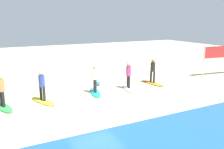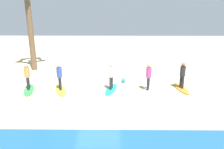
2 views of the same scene
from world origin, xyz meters
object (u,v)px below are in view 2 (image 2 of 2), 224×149
(surfboard_white, at_px, (148,90))
(surfer_yellow, at_px, (59,75))
(beach_ball, at_px, (124,80))
(surfboard_teal, at_px, (111,89))
(surfboard_yellow, at_px, (61,90))
(surfboard_orange, at_px, (181,88))
(surfer_green, at_px, (27,74))
(surfer_white, at_px, (149,75))
(surfer_teal, at_px, (111,74))
(surfboard_green, at_px, (29,90))
(surfer_orange, at_px, (183,73))

(surfboard_white, bearing_deg, surfer_yellow, -74.52)
(surfboard_white, xyz_separation_m, beach_ball, (1.44, -1.57, 0.11))
(surfboard_teal, distance_m, surfboard_yellow, 3.14)
(surfboard_orange, bearing_deg, surfboard_white, -86.04)
(surfer_green, bearing_deg, surfer_white, -179.92)
(surfboard_white, xyz_separation_m, surfer_teal, (2.28, -0.11, 0.99))
(surfboard_orange, relative_size, surfer_green, 1.28)
(surfboard_orange, xyz_separation_m, beach_ball, (3.60, -1.21, 0.11))
(surfer_white, relative_size, surfboard_teal, 0.78)
(surfer_teal, bearing_deg, surfboard_green, 1.39)
(surfer_teal, xyz_separation_m, surfer_green, (5.11, 0.12, 0.00))
(surfboard_teal, height_order, surfer_teal, surfer_teal)
(surfer_orange, distance_m, surfboard_green, 9.60)
(surfboard_orange, distance_m, surfer_white, 2.40)
(surfer_orange, relative_size, surfboard_white, 0.78)
(surfer_orange, distance_m, surfboard_yellow, 7.64)
(surfer_orange, relative_size, surfer_yellow, 1.00)
(surfboard_orange, distance_m, surfer_orange, 0.99)
(surfboard_green, bearing_deg, surfboard_white, 74.60)
(surfboard_yellow, height_order, surfer_green, surfer_green)
(surfboard_orange, relative_size, surfboard_green, 1.00)
(surfer_orange, relative_size, surfboard_yellow, 0.78)
(surfer_orange, height_order, beach_ball, surfer_orange)
(surfboard_yellow, bearing_deg, beach_ball, 91.03)
(surfer_teal, bearing_deg, surfboard_white, 177.13)
(surfboard_green, xyz_separation_m, surfer_green, (0.00, 0.00, 0.99))
(surfboard_white, distance_m, surfer_yellow, 5.50)
(surfboard_white, distance_m, surfboard_green, 7.39)
(surfboard_orange, height_order, surfer_yellow, surfer_yellow)
(surfer_green, bearing_deg, surfboard_orange, -177.82)
(surfboard_teal, distance_m, beach_ball, 1.68)
(surfboard_orange, relative_size, beach_ball, 6.97)
(surfer_orange, height_order, surfer_white, same)
(surfer_yellow, distance_m, surfboard_green, 2.21)
(surfboard_orange, height_order, surfer_white, surfer_white)
(surfboard_teal, bearing_deg, surfboard_green, -75.68)
(surfer_white, bearing_deg, surfer_teal, -2.87)
(surfboard_orange, bearing_deg, surfer_yellow, -92.41)
(surfer_yellow, bearing_deg, surfer_white, -179.60)
(surfer_green, bearing_deg, surfer_teal, -178.61)
(surfer_teal, height_order, beach_ball, surfer_teal)
(surfboard_orange, xyz_separation_m, surfer_white, (2.15, 0.35, 0.99))
(surfboard_orange, height_order, surfer_teal, surfer_teal)
(surfboard_teal, bearing_deg, beach_ball, 163.14)
(surfer_teal, relative_size, surfer_yellow, 1.00)
(surfer_green, bearing_deg, surfer_orange, -177.82)
(surfboard_teal, height_order, surfboard_green, same)
(surfboard_yellow, xyz_separation_m, surfer_yellow, (0.00, 0.00, 0.99))
(surfboard_teal, relative_size, surfer_green, 1.28)
(surfboard_orange, bearing_deg, surfer_white, -86.04)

